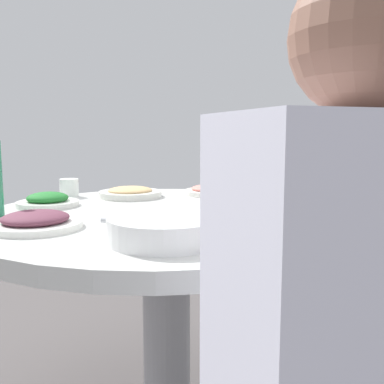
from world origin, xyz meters
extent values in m
cylinder|color=#99999E|center=(0.00, 0.00, 0.36)|extent=(0.15, 0.15, 0.67)
cylinder|color=beige|center=(0.00, 0.00, 0.72)|extent=(1.14, 1.14, 0.04)
cylinder|color=#B2B5BA|center=(-0.30, 0.04, 0.78)|extent=(0.28, 0.28, 0.08)
ellipsoid|color=white|center=(-0.30, 0.04, 0.79)|extent=(0.23, 0.23, 0.09)
cube|color=white|center=(-0.30, 0.11, 0.83)|extent=(0.15, 0.07, 0.01)
cylinder|color=white|center=(0.06, 0.35, 0.77)|extent=(0.26, 0.26, 0.06)
cylinder|color=#32180D|center=(0.06, 0.35, 0.77)|extent=(0.23, 0.23, 0.04)
cylinder|color=silver|center=(0.06, 0.35, 0.79)|extent=(0.28, 0.08, 0.01)
cylinder|color=white|center=(0.36, 0.15, 0.75)|extent=(0.23, 0.23, 0.02)
ellipsoid|color=brown|center=(0.36, 0.15, 0.77)|extent=(0.17, 0.17, 0.04)
cylinder|color=silver|center=(0.36, -0.20, 0.75)|extent=(0.20, 0.20, 0.02)
ellipsoid|color=#1F6F29|center=(0.36, -0.20, 0.77)|extent=(0.13, 0.13, 0.04)
cylinder|color=silver|center=(0.08, -0.35, 0.75)|extent=(0.24, 0.24, 0.02)
ellipsoid|color=tan|center=(0.08, -0.35, 0.77)|extent=(0.17, 0.17, 0.03)
cylinder|color=white|center=(-0.24, -0.35, 0.75)|extent=(0.21, 0.21, 0.02)
ellipsoid|color=#E37D72|center=(-0.24, -0.35, 0.77)|extent=(0.16, 0.16, 0.03)
cylinder|color=white|center=(0.30, -0.41, 0.78)|extent=(0.07, 0.07, 0.07)
cylinder|color=silver|center=(-0.49, 0.19, 0.78)|extent=(0.07, 0.07, 0.07)
cylinder|color=#C55246|center=(-0.23, 0.46, 0.78)|extent=(0.06, 0.06, 0.07)
cube|color=silver|center=(-0.10, 0.84, 0.77)|extent=(0.36, 0.24, 0.46)
sphere|color=brown|center=(-0.10, 0.84, 1.09)|extent=(0.19, 0.19, 0.19)
camera|label=1|loc=(0.21, 1.30, 0.98)|focal=41.32mm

